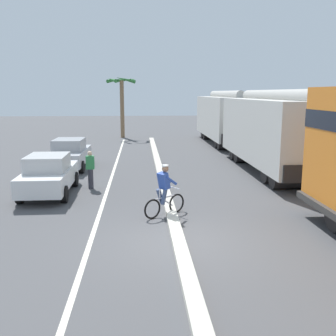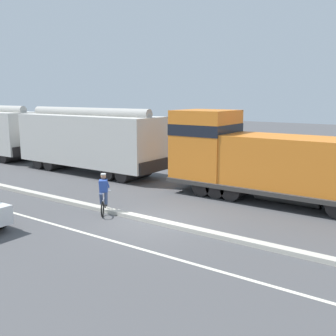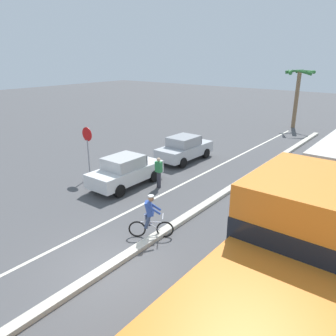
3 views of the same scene
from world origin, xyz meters
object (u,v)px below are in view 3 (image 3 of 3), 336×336
at_px(parked_car_silver, 185,148).
at_px(stop_sign, 88,143).
at_px(parked_car_white, 126,171).
at_px(palm_tree_near, 298,84).
at_px(cyclist, 150,218).
at_px(pedestrian_by_cars, 159,172).

distance_m(parked_car_silver, stop_sign, 6.44).
xyz_separation_m(parked_car_white, parked_car_silver, (-0.10, 5.47, 0.00)).
relative_size(parked_car_silver, palm_tree_near, 0.77).
distance_m(parked_car_white, stop_sign, 2.72).
xyz_separation_m(parked_car_white, stop_sign, (-2.40, -0.42, 1.21)).
relative_size(parked_car_white, cyclist, 2.46).
bearing_deg(stop_sign, parked_car_silver, 68.71).
relative_size(parked_car_white, stop_sign, 1.46).
distance_m(parked_car_silver, pedestrian_by_cars, 4.90).
relative_size(cyclist, palm_tree_near, 0.31).
bearing_deg(stop_sign, parked_car_white, 9.98).
xyz_separation_m(parked_car_white, pedestrian_by_cars, (1.54, 0.85, 0.03)).
bearing_deg(pedestrian_by_cars, parked_car_silver, 109.60).
height_order(stop_sign, palm_tree_near, palm_tree_near).
bearing_deg(parked_car_silver, stop_sign, -111.29).
height_order(parked_car_white, parked_car_silver, same).
height_order(parked_car_silver, cyclist, cyclist).
relative_size(parked_car_white, parked_car_silver, 0.99).
xyz_separation_m(parked_car_silver, cyclist, (4.54, -8.61, 0.00)).
bearing_deg(parked_car_white, cyclist, -35.29).
height_order(palm_tree_near, pedestrian_by_cars, palm_tree_near).
bearing_deg(palm_tree_near, parked_car_silver, -98.48).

